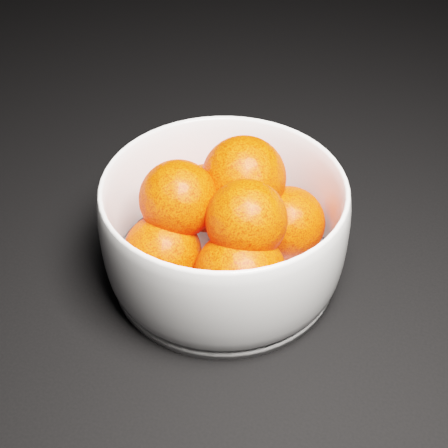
% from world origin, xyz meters
% --- Properties ---
extents(bowl, '(0.19, 0.19, 0.09)m').
position_xyz_m(bowl, '(0.25, 0.25, 0.05)').
color(bowl, silver).
rests_on(bowl, ground).
extents(orange_pile, '(0.14, 0.14, 0.10)m').
position_xyz_m(orange_pile, '(0.25, 0.25, 0.06)').
color(orange_pile, '#FF2C03').
rests_on(orange_pile, bowl).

